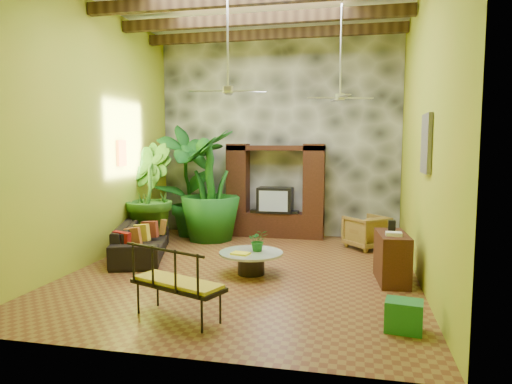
% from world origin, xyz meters
% --- Properties ---
extents(ground, '(7.00, 7.00, 0.00)m').
position_xyz_m(ground, '(0.00, 0.00, 0.00)').
color(ground, brown).
rests_on(ground, ground).
extents(back_wall, '(6.00, 0.02, 5.00)m').
position_xyz_m(back_wall, '(0.00, 3.50, 2.50)').
color(back_wall, '#9DBE2B').
rests_on(back_wall, ground).
extents(left_wall, '(0.02, 7.00, 5.00)m').
position_xyz_m(left_wall, '(-3.00, 0.00, 2.50)').
color(left_wall, '#9DBE2B').
rests_on(left_wall, ground).
extents(right_wall, '(0.02, 7.00, 5.00)m').
position_xyz_m(right_wall, '(3.00, 0.00, 2.50)').
color(right_wall, '#9DBE2B').
rests_on(right_wall, ground).
extents(stone_accent_wall, '(5.98, 0.10, 4.98)m').
position_xyz_m(stone_accent_wall, '(0.00, 3.44, 2.50)').
color(stone_accent_wall, '#303437').
rests_on(stone_accent_wall, ground).
extents(entertainment_center, '(2.40, 0.55, 2.30)m').
position_xyz_m(entertainment_center, '(0.00, 3.14, 0.97)').
color(entertainment_center, black).
rests_on(entertainment_center, ground).
extents(ceiling_fan_front, '(1.28, 1.28, 1.86)m').
position_xyz_m(ceiling_fan_front, '(-0.20, -0.40, 3.40)').
color(ceiling_fan_front, silver).
rests_on(ceiling_fan_front, ceiling).
extents(ceiling_fan_back, '(1.28, 1.28, 1.86)m').
position_xyz_m(ceiling_fan_back, '(1.60, 1.20, 3.40)').
color(ceiling_fan_back, silver).
rests_on(ceiling_fan_back, ceiling).
extents(wall_art_mask, '(0.06, 0.32, 0.55)m').
position_xyz_m(wall_art_mask, '(-2.96, 1.00, 2.10)').
color(wall_art_mask, gold).
rests_on(wall_art_mask, left_wall).
extents(wall_art_painting, '(0.06, 0.70, 0.90)m').
position_xyz_m(wall_art_painting, '(2.96, -0.60, 2.30)').
color(wall_art_painting, '#295C96').
rests_on(wall_art_painting, right_wall).
extents(sofa, '(1.57, 2.46, 0.67)m').
position_xyz_m(sofa, '(-2.30, 0.50, 0.34)').
color(sofa, black).
rests_on(sofa, ground).
extents(wicker_armchair, '(1.12, 1.12, 0.73)m').
position_xyz_m(wicker_armchair, '(2.19, 2.27, 0.37)').
color(wicker_armchair, olive).
rests_on(wicker_armchair, ground).
extents(tall_plant_a, '(1.67, 1.76, 2.77)m').
position_xyz_m(tall_plant_a, '(-2.14, 2.69, 1.39)').
color(tall_plant_a, '#195F1F').
rests_on(tall_plant_a, ground).
extents(tall_plant_b, '(1.61, 1.65, 2.33)m').
position_xyz_m(tall_plant_b, '(-2.65, 1.56, 1.17)').
color(tall_plant_b, '#265A17').
rests_on(tall_plant_b, ground).
extents(tall_plant_c, '(1.62, 1.62, 2.62)m').
position_xyz_m(tall_plant_c, '(-1.45, 2.39, 1.31)').
color(tall_plant_c, '#175716').
rests_on(tall_plant_c, ground).
extents(coffee_table, '(1.12, 1.12, 0.40)m').
position_xyz_m(coffee_table, '(0.16, -0.23, 0.26)').
color(coffee_table, black).
rests_on(coffee_table, ground).
extents(centerpiece_plant, '(0.42, 0.39, 0.38)m').
position_xyz_m(centerpiece_plant, '(0.26, -0.12, 0.59)').
color(centerpiece_plant, '#195F1E').
rests_on(centerpiece_plant, coffee_table).
extents(yellow_tray, '(0.34, 0.28, 0.03)m').
position_xyz_m(yellow_tray, '(0.02, -0.44, 0.42)').
color(yellow_tray, yellow).
rests_on(yellow_tray, coffee_table).
extents(iron_bench, '(1.41, 0.97, 0.57)m').
position_xyz_m(iron_bench, '(-0.32, -2.52, 0.55)').
color(iron_bench, black).
rests_on(iron_bench, ground).
extents(side_console, '(0.56, 1.07, 0.82)m').
position_xyz_m(side_console, '(2.55, -0.17, 0.41)').
color(side_console, '#3B2512').
rests_on(side_console, ground).
extents(green_bin, '(0.49, 0.40, 0.39)m').
position_xyz_m(green_bin, '(2.54, -2.24, 0.19)').
color(green_bin, '#207938').
rests_on(green_bin, ground).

